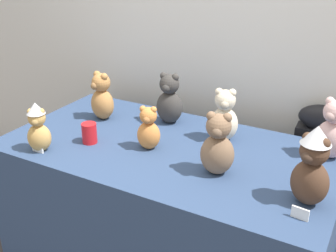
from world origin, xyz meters
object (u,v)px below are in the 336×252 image
at_px(teddy_bear_caramel, 102,97).
at_px(party_cup_red, 89,133).
at_px(teddy_bear_honey, 38,128).
at_px(teddy_bear_blush, 332,131).
at_px(teddy_bear_cocoa, 312,167).
at_px(teddy_bear_charcoal, 169,100).
at_px(teddy_bear_cream, 224,117).
at_px(teddy_bear_mocha, 218,146).
at_px(instrument_case, 314,179).
at_px(teddy_bear_ginger, 149,129).
at_px(display_table, 168,210).

relative_size(teddy_bear_caramel, party_cup_red, 2.66).
bearing_deg(teddy_bear_honey, teddy_bear_caramel, 57.22).
xyz_separation_m(teddy_bear_blush, teddy_bear_cocoa, (-0.01, -0.46, 0.03)).
relative_size(teddy_bear_charcoal, teddy_bear_cocoa, 0.88).
distance_m(teddy_bear_blush, teddy_bear_caramel, 1.30).
distance_m(teddy_bear_cream, teddy_bear_mocha, 0.36).
xyz_separation_m(teddy_bear_cream, teddy_bear_charcoal, (-0.37, 0.07, 0.01)).
relative_size(teddy_bear_cream, teddy_bear_honey, 1.11).
relative_size(instrument_case, teddy_bear_cocoa, 2.74).
relative_size(teddy_bear_blush, teddy_bear_caramel, 1.06).
bearing_deg(instrument_case, teddy_bear_honey, -144.96).
distance_m(teddy_bear_mocha, teddy_bear_cocoa, 0.43).
distance_m(instrument_case, teddy_bear_cream, 0.74).
height_order(teddy_bear_mocha, party_cup_red, teddy_bear_mocha).
bearing_deg(teddy_bear_cocoa, teddy_bear_mocha, -167.45).
xyz_separation_m(teddy_bear_blush, teddy_bear_charcoal, (-0.91, -0.00, -0.00)).
height_order(teddy_bear_mocha, teddy_bear_caramel, teddy_bear_mocha).
relative_size(instrument_case, teddy_bear_charcoal, 3.12).
bearing_deg(teddy_bear_charcoal, teddy_bear_blush, -5.39).
xyz_separation_m(teddy_bear_ginger, teddy_bear_cream, (0.30, 0.28, 0.03)).
distance_m(teddy_bear_ginger, teddy_bear_caramel, 0.50).
distance_m(teddy_bear_honey, teddy_bear_caramel, 0.50).
relative_size(teddy_bear_ginger, teddy_bear_cream, 0.80).
xyz_separation_m(teddy_bear_charcoal, teddy_bear_caramel, (-0.38, -0.14, -0.01)).
bearing_deg(instrument_case, teddy_bear_caramel, -162.15).
distance_m(instrument_case, teddy_bear_mocha, 0.92).
bearing_deg(teddy_bear_charcoal, instrument_case, 14.73).
distance_m(teddy_bear_blush, teddy_bear_ginger, 0.91).
bearing_deg(teddy_bear_cream, teddy_bear_cocoa, -53.73).
relative_size(teddy_bear_ginger, teddy_bear_mocha, 0.77).
height_order(teddy_bear_honey, teddy_bear_caramel, teddy_bear_caramel).
bearing_deg(party_cup_red, teddy_bear_cream, 31.47).
xyz_separation_m(display_table, teddy_bear_mocha, (0.33, -0.13, 0.54)).
height_order(teddy_bear_ginger, teddy_bear_caramel, teddy_bear_caramel).
xyz_separation_m(teddy_bear_ginger, teddy_bear_honey, (-0.48, -0.29, 0.02)).
relative_size(display_table, teddy_bear_ginger, 7.44).
distance_m(teddy_bear_mocha, teddy_bear_charcoal, 0.63).
xyz_separation_m(teddy_bear_cream, party_cup_red, (-0.61, -0.38, -0.08)).
bearing_deg(instrument_case, display_table, -141.15).
bearing_deg(teddy_bear_cocoa, teddy_bear_ginger, -168.99).
bearing_deg(teddy_bear_honey, teddy_bear_mocha, -15.56).
bearing_deg(instrument_case, teddy_bear_blush, -76.95).
bearing_deg(teddy_bear_charcoal, teddy_bear_ginger, -84.51).
xyz_separation_m(display_table, teddy_bear_cocoa, (0.75, -0.17, 0.57)).
relative_size(teddy_bear_charcoal, party_cup_red, 2.78).
bearing_deg(display_table, teddy_bear_caramel, 164.67).
bearing_deg(teddy_bear_blush, teddy_bear_ginger, -138.74).
relative_size(teddy_bear_cream, party_cup_red, 2.67).
bearing_deg(teddy_bear_ginger, teddy_bear_charcoal, 84.08).
bearing_deg(teddy_bear_charcoal, party_cup_red, -124.54).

